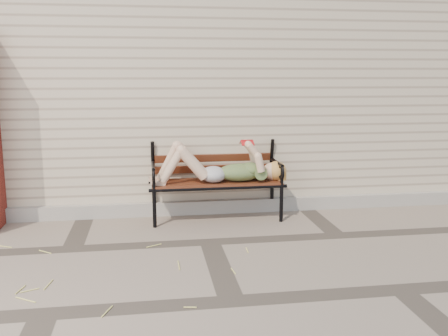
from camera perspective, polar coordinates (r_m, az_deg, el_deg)
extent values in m
plane|color=#7B6C5F|center=(4.72, -1.62, -8.45)|extent=(80.00, 80.00, 0.00)
cube|color=beige|center=(7.44, -4.58, 10.32)|extent=(8.00, 4.00, 3.00)
cube|color=#A8A298|center=(5.62, -2.85, -4.50)|extent=(8.00, 0.10, 0.15)
cylinder|color=black|center=(5.14, -7.96, -4.57)|extent=(0.04, 0.04, 0.40)
cylinder|color=black|center=(5.53, -8.02, -3.47)|extent=(0.04, 0.04, 0.40)
cylinder|color=black|center=(5.32, 6.57, -4.01)|extent=(0.04, 0.04, 0.40)
cylinder|color=black|center=(5.70, 5.50, -2.99)|extent=(0.04, 0.04, 0.40)
cube|color=maroon|center=(5.34, -0.88, -1.66)|extent=(1.37, 0.44, 0.03)
cylinder|color=black|center=(5.14, -0.57, -2.33)|extent=(1.44, 0.04, 0.04)
cylinder|color=black|center=(5.54, -1.16, -1.39)|extent=(1.44, 0.04, 0.04)
torus|color=black|center=(5.55, -1.31, 3.54)|extent=(0.25, 0.03, 0.25)
ellipsoid|color=#0A314A|center=(5.33, 1.85, -0.50)|extent=(0.49, 0.28, 0.19)
ellipsoid|color=#0A314A|center=(5.34, 2.99, -0.13)|extent=(0.23, 0.27, 0.14)
ellipsoid|color=#ADADB2|center=(5.29, -1.23, -0.73)|extent=(0.27, 0.31, 0.17)
sphere|color=beige|center=(5.40, 5.51, -0.38)|extent=(0.20, 0.20, 0.20)
ellipsoid|color=#DE9E53|center=(5.41, 5.97, -0.32)|extent=(0.22, 0.23, 0.21)
cube|color=#AC1317|center=(5.28, 2.64, 3.17)|extent=(0.13, 0.02, 0.02)
cube|color=beige|center=(5.25, 2.71, 2.85)|extent=(0.13, 0.08, 0.05)
cube|color=beige|center=(5.32, 2.55, 2.96)|extent=(0.13, 0.08, 0.05)
cube|color=#AC1317|center=(5.25, 2.72, 2.88)|extent=(0.13, 0.08, 0.05)
cube|color=#AC1317|center=(5.33, 2.55, 3.00)|extent=(0.13, 0.08, 0.05)
cylinder|color=#E3DA6E|center=(3.76, -4.95, -13.56)|extent=(0.14, 0.06, 0.01)
cylinder|color=#E3DA6E|center=(4.42, -7.34, -9.82)|extent=(0.04, 0.09, 0.01)
cylinder|color=#E3DA6E|center=(4.67, -4.14, -8.61)|extent=(0.18, 0.02, 0.01)
cylinder|color=#E3DA6E|center=(4.28, -7.74, -10.51)|extent=(0.02, 0.16, 0.01)
cylinder|color=#E3DA6E|center=(4.45, -23.42, -10.49)|extent=(0.04, 0.10, 0.01)
cylinder|color=#E3DA6E|center=(3.90, -4.81, -12.61)|extent=(0.13, 0.03, 0.01)
cylinder|color=#E3DA6E|center=(3.74, -21.52, -14.42)|extent=(0.13, 0.04, 0.01)
cylinder|color=#E3DA6E|center=(3.64, -16.38, -14.86)|extent=(0.05, 0.17, 0.01)
cylinder|color=#E3DA6E|center=(4.86, -15.75, -8.22)|extent=(0.11, 0.02, 0.01)
cylinder|color=#E3DA6E|center=(3.75, -18.83, -14.17)|extent=(0.05, 0.08, 0.01)
cylinder|color=#E3DA6E|center=(3.77, 0.53, -13.47)|extent=(0.04, 0.17, 0.01)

